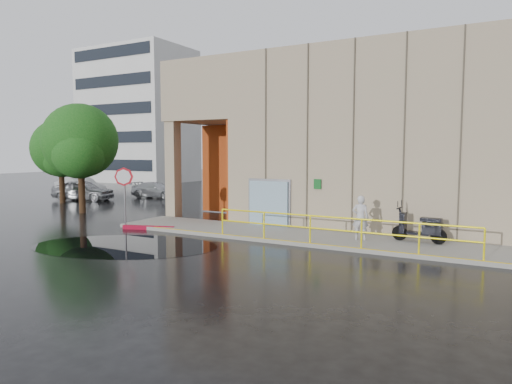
# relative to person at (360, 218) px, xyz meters

# --- Properties ---
(ground) EXTENTS (120.00, 120.00, 0.00)m
(ground) POSITION_rel_person_xyz_m (-4.75, -4.58, -0.99)
(ground) COLOR black
(ground) RESTS_ON ground
(sidewalk) EXTENTS (20.00, 3.00, 0.15)m
(sidewalk) POSITION_rel_person_xyz_m (-0.75, -0.08, -0.92)
(sidewalk) COLOR gray
(sidewalk) RESTS_ON ground
(building) EXTENTS (20.00, 10.17, 8.00)m
(building) POSITION_rel_person_xyz_m (0.35, 6.40, 3.21)
(building) COLOR tan
(building) RESTS_ON ground
(guardrail) EXTENTS (9.56, 0.06, 1.03)m
(guardrail) POSITION_rel_person_xyz_m (-0.50, -1.43, -0.31)
(guardrail) COLOR #FFEC0D
(guardrail) RESTS_ON sidewalk
(distant_building) EXTENTS (12.00, 8.08, 15.00)m
(distant_building) POSITION_rel_person_xyz_m (-32.75, 23.39, 6.51)
(distant_building) COLOR silver
(distant_building) RESTS_ON ground
(person) EXTENTS (0.67, 0.50, 1.68)m
(person) POSITION_rel_person_xyz_m (0.00, 0.00, 0.00)
(person) COLOR silver
(person) RESTS_ON sidewalk
(scooter) EXTENTS (1.97, 0.77, 1.50)m
(scooter) POSITION_rel_person_xyz_m (2.05, 0.57, 0.02)
(scooter) COLOR black
(scooter) RESTS_ON sidewalk
(stop_sign) EXTENTS (0.71, 0.49, 2.77)m
(stop_sign) POSITION_rel_person_xyz_m (-10.25, -1.77, 1.01)
(stop_sign) COLOR slate
(stop_sign) RESTS_ON ground
(red_curb) EXTENTS (2.34, 0.90, 0.18)m
(red_curb) POSITION_rel_person_xyz_m (-9.14, -1.48, -0.90)
(red_curb) COLOR maroon
(red_curb) RESTS_ON ground
(puddle) EXTENTS (8.01, 6.43, 0.01)m
(puddle) POSITION_rel_person_xyz_m (-7.52, -4.58, -0.99)
(puddle) COLOR black
(puddle) RESTS_ON ground
(car_a) EXTENTS (4.62, 2.86, 1.47)m
(car_a) POSITION_rel_person_xyz_m (-21.56, 5.62, -0.26)
(car_a) COLOR #9C9EA3
(car_a) RESTS_ON ground
(car_b) EXTENTS (4.82, 2.23, 1.53)m
(car_b) POSITION_rel_person_xyz_m (-23.53, 7.05, -0.23)
(car_b) COLOR #BABBBD
(car_b) RESTS_ON ground
(car_c) EXTENTS (4.14, 1.94, 1.17)m
(car_c) POSITION_rel_person_xyz_m (-18.21, 9.56, -0.41)
(car_c) COLOR #ADB0B5
(car_c) RESTS_ON ground
(tree_near) EXTENTS (4.15, 4.15, 6.15)m
(tree_near) POSITION_rel_person_xyz_m (-16.11, 0.85, 2.91)
(tree_near) COLOR black
(tree_near) RESTS_ON ground
(tree_far) EXTENTS (3.83, 3.81, 5.59)m
(tree_far) POSITION_rel_person_xyz_m (-21.28, 3.69, 2.54)
(tree_far) COLOR black
(tree_far) RESTS_ON ground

